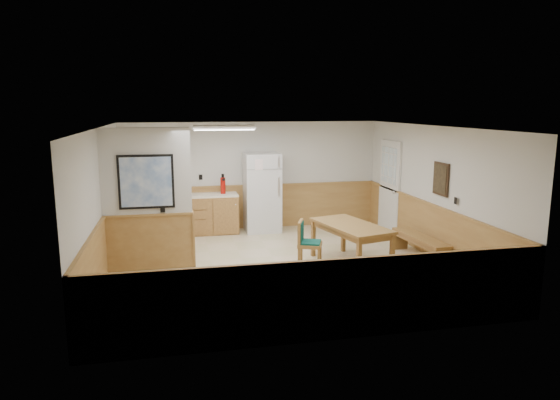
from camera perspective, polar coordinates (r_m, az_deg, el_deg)
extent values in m
plane|color=beige|center=(9.13, -0.22, -7.54)|extent=(6.00, 6.00, 0.00)
cube|color=silver|center=(8.68, -0.23, 8.34)|extent=(6.00, 6.00, 0.02)
cube|color=silver|center=(11.74, -3.19, 2.80)|extent=(6.00, 0.02, 2.50)
cube|color=silver|center=(9.86, 17.11, 0.84)|extent=(0.02, 6.00, 2.50)
cube|color=silver|center=(8.73, -19.88, -0.55)|extent=(0.02, 6.00, 2.50)
cube|color=#AF8646|center=(11.84, -3.14, -0.81)|extent=(6.00, 0.04, 1.00)
cube|color=#AF8646|center=(10.00, 16.78, -3.40)|extent=(0.04, 6.00, 1.00)
cube|color=#AF8646|center=(8.90, -19.45, -5.29)|extent=(0.04, 6.00, 1.00)
cube|color=silver|center=(8.78, -15.06, 3.08)|extent=(1.50, 0.15, 1.50)
cube|color=#AF8646|center=(9.02, -14.68, -4.81)|extent=(1.50, 0.17, 1.00)
cube|color=black|center=(8.70, -15.04, 2.02)|extent=(0.92, 0.03, 0.92)
cube|color=white|center=(8.69, -15.05, 2.01)|extent=(0.84, 0.01, 0.84)
cube|color=#A97B3B|center=(11.45, -8.35, -1.66)|extent=(1.40, 0.60, 0.86)
cube|color=#A97B3B|center=(11.46, -15.71, -1.94)|extent=(0.06, 0.60, 0.86)
cube|color=#A97B3B|center=(11.43, -12.01, -1.81)|extent=(0.06, 0.60, 0.86)
cube|color=#ECE1C6|center=(11.35, -10.43, 0.48)|extent=(2.20, 0.60, 0.04)
cube|color=#ECE1C6|center=(11.63, -10.48, 1.07)|extent=(2.20, 0.02, 0.10)
cube|color=silver|center=(11.56, 12.39, 1.32)|extent=(0.05, 1.02, 2.15)
cube|color=silver|center=(11.56, 12.35, 1.32)|extent=(0.04, 0.90, 2.05)
cube|color=silver|center=(11.47, 12.34, 3.90)|extent=(0.02, 0.76, 0.80)
cube|color=silver|center=(11.55, -13.57, 3.89)|extent=(0.80, 0.03, 1.00)
cube|color=white|center=(11.54, -13.57, 3.89)|extent=(0.70, 0.01, 0.90)
cube|color=#312113|center=(9.55, 17.92, 2.30)|extent=(0.03, 0.50, 0.60)
cube|color=black|center=(9.54, 17.81, 2.30)|extent=(0.01, 0.42, 0.52)
cube|color=silver|center=(9.85, -6.39, 8.26)|extent=(1.20, 0.30, 0.08)
cube|color=white|center=(9.85, -6.39, 8.00)|extent=(1.15, 0.25, 0.01)
cube|color=silver|center=(11.45, -2.07, 0.87)|extent=(0.81, 0.71, 1.81)
cube|color=silver|center=(11.06, -0.14, 4.40)|extent=(0.03, 0.02, 0.23)
cube|color=silver|center=(11.13, -0.14, 1.53)|extent=(0.03, 0.02, 0.43)
cube|color=olive|center=(9.12, 8.12, -2.93)|extent=(1.19, 1.78, 0.05)
cube|color=olive|center=(9.14, 8.10, -3.38)|extent=(1.07, 1.66, 0.10)
cube|color=olive|center=(8.44, 9.00, -6.72)|extent=(0.09, 0.09, 0.70)
cube|color=olive|center=(9.65, 3.82, -4.39)|extent=(0.09, 0.09, 0.70)
cube|color=olive|center=(8.84, 12.69, -6.04)|extent=(0.09, 0.09, 0.70)
cube|color=olive|center=(10.01, 7.26, -3.90)|extent=(0.09, 0.09, 0.70)
cube|color=olive|center=(9.76, 15.74, -4.15)|extent=(0.46, 1.57, 0.05)
cube|color=olive|center=(9.21, 17.75, -6.60)|extent=(0.32, 0.08, 0.40)
cube|color=olive|center=(10.43, 13.86, -4.38)|extent=(0.32, 0.08, 0.40)
cube|color=olive|center=(8.96, 3.45, -5.11)|extent=(0.53, 0.53, 0.06)
cube|color=#10544C|center=(8.95, 3.45, -4.83)|extent=(0.48, 0.48, 0.03)
cube|color=olive|center=(8.92, 2.35, -3.64)|extent=(0.20, 0.40, 0.40)
cube|color=#10544C|center=(8.95, 1.24, -3.59)|extent=(0.15, 0.33, 0.34)
cube|color=olive|center=(8.88, 2.17, -6.76)|extent=(0.05, 0.05, 0.39)
cube|color=olive|center=(9.21, 2.47, -6.12)|extent=(0.05, 0.05, 0.39)
cube|color=olive|center=(8.84, 4.43, -6.86)|extent=(0.05, 0.05, 0.39)
cube|color=olive|center=(9.17, 4.64, -6.21)|extent=(0.05, 0.05, 0.39)
cylinder|color=#AA1009|center=(11.37, -6.54, 1.65)|extent=(0.13, 0.13, 0.37)
cylinder|color=black|center=(11.34, -6.56, 2.78)|extent=(0.06, 0.06, 0.08)
cylinder|color=#177F2E|center=(11.33, -13.75, 0.96)|extent=(0.09, 0.09, 0.21)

